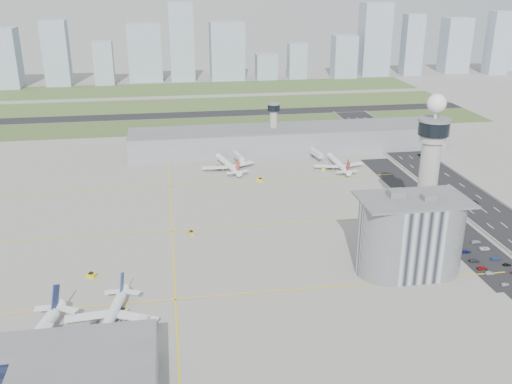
{
  "coord_description": "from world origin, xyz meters",
  "views": [
    {
      "loc": [
        -39.16,
        -211.97,
        110.81
      ],
      "look_at": [
        0.0,
        35.0,
        15.0
      ],
      "focal_mm": 40.0,
      "sensor_mm": 36.0,
      "label": 1
    }
  ],
  "objects": [
    {
      "name": "ground",
      "position": [
        0.0,
        0.0,
        0.0
      ],
      "size": [
        1000.0,
        1000.0,
        0.0
      ],
      "primitive_type": "plane",
      "color": "#9F9D94"
    },
    {
      "name": "grass_strip_0",
      "position": [
        -20.0,
        225.0,
        0.04
      ],
      "size": [
        480.0,
        50.0,
        0.08
      ],
      "primitive_type": "cube",
      "color": "#495E2C",
      "rests_on": "ground"
    },
    {
      "name": "grass_strip_1",
      "position": [
        -20.0,
        300.0,
        0.04
      ],
      "size": [
        480.0,
        60.0,
        0.08
      ],
      "primitive_type": "cube",
      "color": "#47602D",
      "rests_on": "ground"
    },
    {
      "name": "grass_strip_2",
      "position": [
        -20.0,
        380.0,
        0.04
      ],
      "size": [
        480.0,
        70.0,
        0.08
      ],
      "primitive_type": "cube",
      "color": "#44612E",
      "rests_on": "ground"
    },
    {
      "name": "runway",
      "position": [
        -20.0,
        262.0,
        0.06
      ],
      "size": [
        480.0,
        22.0,
        0.1
      ],
      "primitive_type": "cube",
      "color": "black",
      "rests_on": "ground"
    },
    {
      "name": "barrier_left",
      "position": [
        101.0,
        0.0,
        0.6
      ],
      "size": [
        0.6,
        500.0,
        1.2
      ],
      "primitive_type": "cube",
      "color": "#9E9E99",
      "rests_on": "ground"
    },
    {
      "name": "landside_road",
      "position": [
        90.0,
        -10.0,
        0.04
      ],
      "size": [
        18.0,
        260.0,
        0.08
      ],
      "primitive_type": "cube",
      "color": "black",
      "rests_on": "ground"
    },
    {
      "name": "parking_lot",
      "position": [
        88.0,
        -22.0,
        0.05
      ],
      "size": [
        20.0,
        44.0,
        0.1
      ],
      "primitive_type": "cube",
      "color": "black",
      "rests_on": "ground"
    },
    {
      "name": "taxiway_line_h_0",
      "position": [
        -40.0,
        -30.0,
        0.01
      ],
      "size": [
        260.0,
        0.6,
        0.01
      ],
      "primitive_type": "cube",
      "color": "yellow",
      "rests_on": "ground"
    },
    {
      "name": "taxiway_line_h_1",
      "position": [
        -40.0,
        30.0,
        0.01
      ],
      "size": [
        260.0,
        0.6,
        0.01
      ],
      "primitive_type": "cube",
      "color": "yellow",
      "rests_on": "ground"
    },
    {
      "name": "taxiway_line_h_2",
      "position": [
        -40.0,
        90.0,
        0.01
      ],
      "size": [
        260.0,
        0.6,
        0.01
      ],
      "primitive_type": "cube",
      "color": "yellow",
      "rests_on": "ground"
    },
    {
      "name": "taxiway_line_v",
      "position": [
        -40.0,
        30.0,
        0.01
      ],
      "size": [
        0.6,
        260.0,
        0.01
      ],
      "primitive_type": "cube",
      "color": "yellow",
      "rests_on": "ground"
    },
    {
      "name": "control_tower",
      "position": [
        72.0,
        8.0,
        35.04
      ],
      "size": [
        14.0,
        14.0,
        64.5
      ],
      "color": "#ADAAA5",
      "rests_on": "ground"
    },
    {
      "name": "secondary_tower",
      "position": [
        30.0,
        150.0,
        18.8
      ],
      "size": [
        8.6,
        8.6,
        31.9
      ],
      "color": "#ADAAA5",
      "rests_on": "ground"
    },
    {
      "name": "admin_building",
      "position": [
        51.99,
        -22.0,
        15.3
      ],
      "size": [
        42.0,
        24.0,
        33.5
      ],
      "color": "#B2B2B7",
      "rests_on": "ground"
    },
    {
      "name": "terminal_pier",
      "position": [
        40.0,
        148.0,
        7.9
      ],
      "size": [
        210.0,
        32.0,
        15.8
      ],
      "color": "gray",
      "rests_on": "ground"
    },
    {
      "name": "airplane_near_b",
      "position": [
        -85.06,
        -54.31,
        6.21
      ],
      "size": [
        47.62,
        52.4,
        12.42
      ],
      "primitive_type": null,
      "rotation": [
        0.0,
        0.0,
        -1.82
      ],
      "color": "white",
      "rests_on": "ground"
    },
    {
      "name": "airplane_near_c",
      "position": [
        -61.86,
        -43.13,
        5.3
      ],
      "size": [
        38.78,
        43.27,
        10.59
      ],
      "primitive_type": null,
      "rotation": [
        0.0,
        0.0,
        -1.76
      ],
      "color": "white",
      "rests_on": "ground"
    },
    {
      "name": "airplane_far_a",
      "position": [
        -4.62,
        114.87,
        5.55
      ],
      "size": [
        41.81,
        46.24,
        11.09
      ],
      "primitive_type": null,
      "rotation": [
        0.0,
        0.0,
        1.8
      ],
      "color": "white",
      "rests_on": "ground"
    },
    {
      "name": "airplane_far_b",
      "position": [
        62.13,
        105.7,
        5.16
      ],
      "size": [
        32.54,
        37.88,
        10.32
      ],
      "primitive_type": null,
      "rotation": [
        0.0,
        0.0,
        1.6
      ],
      "color": "white",
      "rests_on": "ground"
    },
    {
      "name": "jet_bridge_near_1",
      "position": [
        -83.0,
        -61.0,
        2.85
      ],
      "size": [
        5.39,
        14.31,
        5.7
      ],
      "primitive_type": null,
      "rotation": [
        0.0,
        0.0,
        1.4
      ],
      "color": "silver",
      "rests_on": "ground"
    },
    {
      "name": "jet_bridge_near_2",
      "position": [
        -53.0,
        -61.0,
        2.85
      ],
      "size": [
        5.39,
        14.31,
        5.7
      ],
      "primitive_type": null,
      "rotation": [
        0.0,
        0.0,
        1.4
      ],
      "color": "silver",
      "rests_on": "ground"
    },
    {
      "name": "jet_bridge_far_0",
      "position": [
        2.0,
        132.0,
        2.85
      ],
      "size": [
        5.39,
        14.31,
        5.7
      ],
      "primitive_type": null,
      "rotation": [
        0.0,
        0.0,
        -1.4
      ],
      "color": "silver",
      "rests_on": "ground"
    },
    {
      "name": "jet_bridge_far_1",
      "position": [
        52.0,
        132.0,
        2.85
      ],
      "size": [
        5.39,
        14.31,
        5.7
      ],
      "primitive_type": null,
      "rotation": [
        0.0,
        0.0,
        -1.4
      ],
      "color": "silver",
      "rests_on": "ground"
    },
    {
      "name": "tug_0",
      "position": [
        -80.54,
        -28.91,
        1.02
      ],
      "size": [
        4.25,
        3.99,
        2.04
      ],
      "primitive_type": null,
      "rotation": [
        0.0,
        0.0,
        2.19
      ],
      "color": "#D28500",
      "rests_on": "ground"
    },
    {
      "name": "tug_1",
      "position": [
        -58.54,
        -36.34,
        1.06
      ],
      "size": [
        4.4,
        3.91,
        2.12
      ],
      "primitive_type": null,
      "rotation": [
        0.0,
        0.0,
        -2.05
      ],
      "color": "yellow",
      "rests_on": "ground"
    },
    {
      "name": "tug_2",
      "position": [
        -72.14,
        -8.22,
        1.03
      ],
      "size": [
        4.22,
        3.67,
        2.06
      ],
      "primitive_type": null,
      "rotation": [
        0.0,
        0.0,
        1.15
      ],
      "color": "gold",
      "rests_on": "ground"
    },
    {
      "name": "tug_3",
      "position": [
        -31.52,
        24.77,
        0.98
      ],
      "size": [
        2.77,
        3.66,
        1.96
      ],
      "primitive_type": null,
      "rotation": [
        0.0,
        0.0,
        -3.0
      ],
      "color": "gold",
      "rests_on": "ground"
    },
    {
      "name": "tug_4",
      "position": [
        11.31,
        90.41,
        0.99
      ],
      "size": [
        4.15,
        3.81,
        1.99
      ],
      "primitive_type": null,
      "rotation": [
        0.0,
        0.0,
        -2.13
      ],
      "color": "yellow",
      "rests_on": "ground"
    },
    {
      "name": "tug_5",
      "position": [
        52.73,
        104.33,
        0.96
      ],
      "size": [
        3.57,
        3.97,
        1.91
      ],
      "primitive_type": null,
      "rotation": [
        0.0,
        0.0,
        -0.5
      ],
      "color": "yellow",
      "rests_on": "ground"
    },
    {
      "name": "car_lot_0",
      "position": [
        84.18,
        -39.55,
        0.57
      ],
      "size": [
        3.4,
        1.55,
        1.13
      ],
      "primitive_type": "imported",
      "rotation": [
        0.0,
        0.0,
        1.64
      ],
      "color": "silver",
      "rests_on": "ground"
    },
    {
      "name": "car_lot_1",
      "position": [
        83.15,
        -30.63,
        0.61
      ],
      "size": [
        3.72,
        1.39,
        1.21
      ],
      "primitive_type": "imported",
      "rotation": [
        0.0,
        0.0,
        1.6
      ],
      "color": "gray",
      "rests_on": "ground"
    },
    {
      "name": "car_lot_2",
      "position": [
        82.2,
        -26.4,
        0.6
      ],
      "size": [
        4.35,
        2.1,
        1.19
      ],
      "primitive_type": "imported",
      "rotation": [
        0.0,
        0.0,
        1.6
      ],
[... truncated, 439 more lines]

